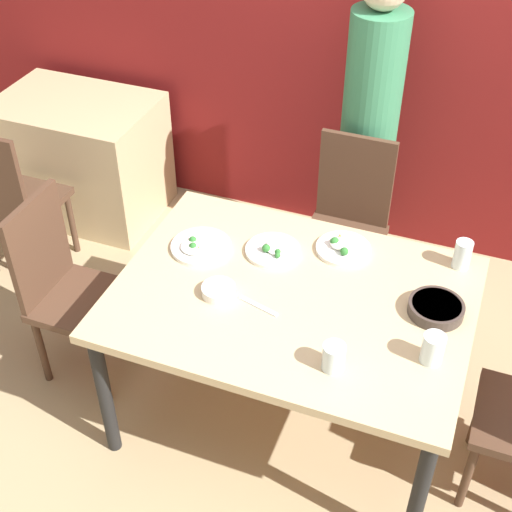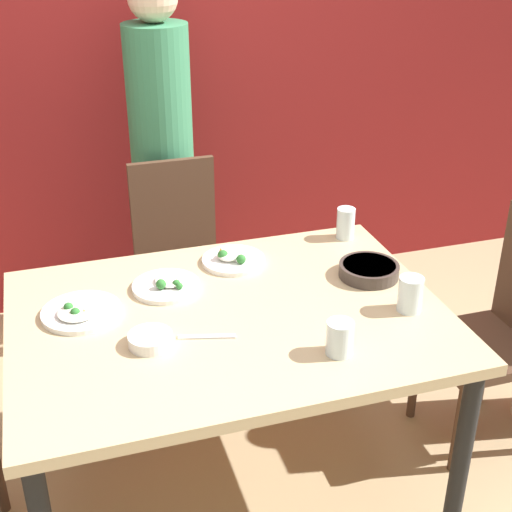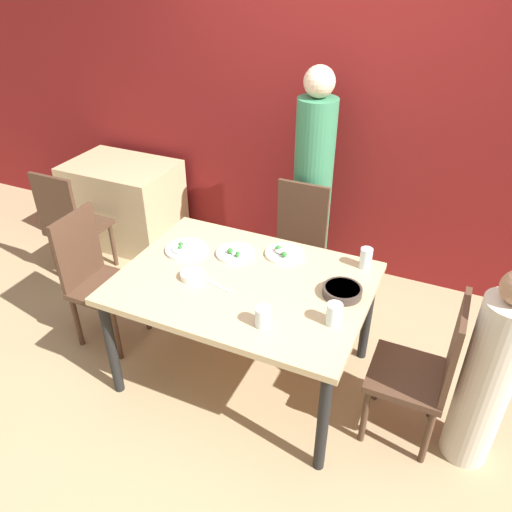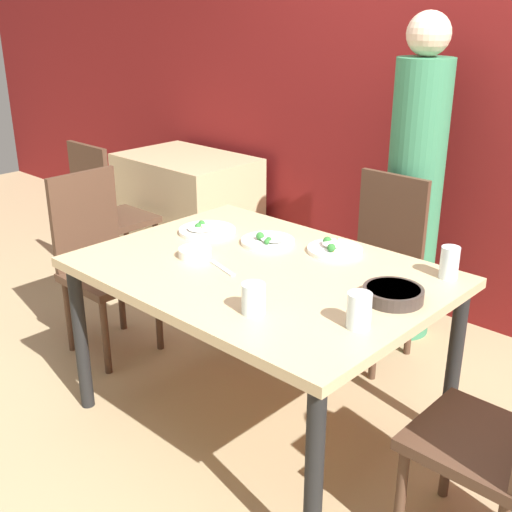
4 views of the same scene
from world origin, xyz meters
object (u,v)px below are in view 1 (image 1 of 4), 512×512
Objects in this scene: bowl_curry at (436,308)px; plate_rice_adult at (200,246)px; person_adult at (368,141)px; chair_adult_spot at (347,222)px; glass_water_tall at (433,349)px.

bowl_curry is 1.02m from plate_rice_adult.
plate_rice_adult is at bearing -114.64° from person_adult.
plate_rice_adult reaches higher than bowl_curry.
glass_water_tall is at bearing -60.61° from chair_adult_spot.
chair_adult_spot is 0.44m from person_adult.
chair_adult_spot reaches higher than glass_water_tall.
bowl_curry is at bearing -54.44° from chair_adult_spot.
chair_adult_spot reaches higher than bowl_curry.
chair_adult_spot is at bearing -90.00° from person_adult.
person_adult reaches higher than plate_rice_adult.
person_adult reaches higher than bowl_curry.
chair_adult_spot is at bearing 119.39° from glass_water_tall.
chair_adult_spot is 7.68× the size of glass_water_tall.
person_adult is at bearing 65.36° from plate_rice_adult.
bowl_curry is at bearing 96.11° from glass_water_tall.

